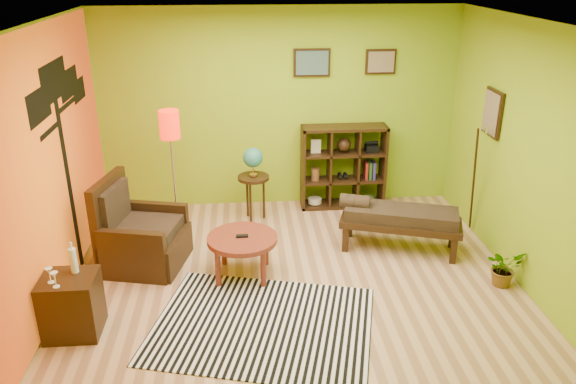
{
  "coord_description": "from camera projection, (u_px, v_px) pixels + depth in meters",
  "views": [
    {
      "loc": [
        -0.53,
        -5.41,
        3.36
      ],
      "look_at": [
        -0.06,
        0.1,
        1.05
      ],
      "focal_mm": 35.0,
      "sensor_mm": 36.0,
      "label": 1
    }
  ],
  "objects": [
    {
      "name": "cube_shelf",
      "position": [
        344.0,
        167.0,
        8.02
      ],
      "size": [
        1.2,
        0.35,
        1.2
      ],
      "color": "black",
      "rests_on": "ground"
    },
    {
      "name": "potted_plant",
      "position": [
        503.0,
        271.0,
        6.19
      ],
      "size": [
        0.5,
        0.53,
        0.33
      ],
      "primitive_type": "imported",
      "rotation": [
        0.0,
        0.0,
        0.34
      ],
      "color": "#26661E",
      "rests_on": "ground"
    },
    {
      "name": "ground",
      "position": [
        294.0,
        281.0,
        6.32
      ],
      "size": [
        5.0,
        5.0,
        0.0
      ],
      "primitive_type": "plane",
      "color": "tan",
      "rests_on": "ground"
    },
    {
      "name": "room_shell",
      "position": [
        285.0,
        126.0,
        5.63
      ],
      "size": [
        5.04,
        4.54,
        2.82
      ],
      "color": "#86AE17",
      "rests_on": "ground"
    },
    {
      "name": "side_cabinet",
      "position": [
        72.0,
        305.0,
        5.35
      ],
      "size": [
        0.51,
        0.47,
        0.92
      ],
      "color": "black",
      "rests_on": "ground"
    },
    {
      "name": "floor_lamp",
      "position": [
        170.0,
        136.0,
        6.77
      ],
      "size": [
        0.26,
        0.26,
        1.69
      ],
      "color": "silver",
      "rests_on": "ground"
    },
    {
      "name": "bench",
      "position": [
        397.0,
        217.0,
        6.86
      ],
      "size": [
        1.54,
        0.94,
        0.67
      ],
      "color": "black",
      "rests_on": "ground"
    },
    {
      "name": "coffee_table",
      "position": [
        242.0,
        242.0,
        6.29
      ],
      "size": [
        0.79,
        0.79,
        0.51
      ],
      "color": "maroon",
      "rests_on": "ground"
    },
    {
      "name": "globe_table",
      "position": [
        253.0,
        166.0,
        7.51
      ],
      "size": [
        0.43,
        0.43,
        1.04
      ],
      "color": "black",
      "rests_on": "ground"
    },
    {
      "name": "zebra_rug",
      "position": [
        263.0,
        324.0,
        5.56
      ],
      "size": [
        2.47,
        2.12,
        0.01
      ],
      "primitive_type": "cube",
      "rotation": [
        0.0,
        0.0,
        -0.26
      ],
      "color": "white",
      "rests_on": "ground"
    },
    {
      "name": "armchair",
      "position": [
        140.0,
        239.0,
        6.57
      ],
      "size": [
        1.05,
        1.04,
        1.06
      ],
      "color": "black",
      "rests_on": "ground"
    }
  ]
}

